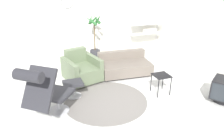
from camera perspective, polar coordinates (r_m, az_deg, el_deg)
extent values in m
plane|color=silver|center=(5.13, 0.08, -7.08)|extent=(12.00, 12.00, 0.00)
cube|color=silver|center=(7.51, -8.32, 13.93)|extent=(12.00, 0.06, 2.80)
cylinder|color=black|center=(7.34, -11.65, 16.88)|extent=(0.38, 0.01, 0.38)
cylinder|color=white|center=(7.34, -11.64, 16.88)|extent=(0.36, 0.02, 0.36)
cube|color=black|center=(7.32, -11.66, 17.28)|extent=(0.01, 0.01, 0.11)
cylinder|color=slate|center=(4.99, -1.68, -7.96)|extent=(1.88, 1.88, 0.01)
cylinder|color=#BCBCC1|center=(4.78, -13.73, -10.18)|extent=(0.62, 0.62, 0.02)
cylinder|color=#BCBCC1|center=(4.68, -13.94, -8.29)|extent=(0.06, 0.06, 0.35)
cube|color=#2D2D33|center=(4.58, -14.20, -5.98)|extent=(0.80, 0.80, 0.06)
cube|color=#2D2D33|center=(4.06, -18.47, -4.60)|extent=(0.72, 0.71, 0.70)
cylinder|color=#2D2D33|center=(3.78, -20.97, -1.44)|extent=(0.51, 0.47, 0.20)
cylinder|color=#BCBCC1|center=(5.24, -9.94, -6.61)|extent=(0.36, 0.36, 0.02)
cylinder|color=#BCBCC1|center=(5.17, -10.05, -5.14)|extent=(0.05, 0.05, 0.29)
cube|color=#2D2D33|center=(5.09, -10.19, -3.43)|extent=(0.44, 0.38, 0.06)
cube|color=silver|center=(5.95, -7.70, -2.44)|extent=(0.83, 0.88, 0.06)
cube|color=#667556|center=(5.86, -7.81, -0.60)|extent=(0.78, 1.02, 0.36)
cube|color=#667556|center=(6.04, -9.55, 3.80)|extent=(0.61, 0.31, 0.39)
cube|color=#667556|center=(5.97, -4.86, 1.09)|extent=(0.33, 0.91, 0.57)
cube|color=#667556|center=(5.69, -11.01, -0.41)|extent=(0.33, 0.91, 0.57)
cube|color=black|center=(6.32, 3.36, -0.72)|extent=(1.31, 0.83, 0.05)
cube|color=#70665B|center=(6.25, 3.39, 0.74)|extent=(1.46, 0.97, 0.30)
cube|color=#70665B|center=(6.45, 2.48, 4.05)|extent=(1.41, 0.30, 0.24)
cube|color=black|center=(5.21, 12.81, -1.37)|extent=(0.37, 0.37, 0.02)
cylinder|color=black|center=(5.11, 11.98, -4.80)|extent=(0.02, 0.02, 0.46)
cylinder|color=black|center=(5.28, 15.05, -4.16)|extent=(0.02, 0.02, 0.46)
cylinder|color=black|center=(5.36, 10.16, -3.26)|extent=(0.02, 0.02, 0.46)
cylinder|color=black|center=(5.52, 13.15, -2.70)|extent=(0.02, 0.02, 0.46)
cylinder|color=black|center=(5.53, 26.91, -6.86)|extent=(0.38, 0.38, 0.10)
cube|color=#282D33|center=(5.17, 26.93, -5.50)|extent=(0.27, 0.38, 0.38)
cylinder|color=#333338|center=(7.41, -4.42, 4.06)|extent=(0.34, 0.34, 0.32)
cylinder|color=#382819|center=(7.36, -4.46, 5.16)|extent=(0.31, 0.31, 0.02)
cylinder|color=brown|center=(7.23, -4.57, 8.62)|extent=(0.04, 0.04, 0.90)
cone|color=#2D6B33|center=(7.17, -3.59, 13.22)|extent=(0.16, 0.38, 0.33)
cone|color=#2D6B33|center=(7.23, -4.54, 13.16)|extent=(0.32, 0.23, 0.29)
cone|color=#2D6B33|center=(7.15, -5.58, 13.05)|extent=(0.25, 0.30, 0.30)
cone|color=#2D6B33|center=(6.95, -5.53, 12.68)|extent=(0.38, 0.38, 0.30)
cone|color=#2D6B33|center=(7.02, -4.07, 13.09)|extent=(0.33, 0.22, 0.34)
cylinder|color=#BCBCC1|center=(8.01, 4.86, 10.34)|extent=(0.03, 0.03, 1.61)
cylinder|color=#BCBCC1|center=(8.52, 11.66, 10.73)|extent=(0.03, 0.03, 1.61)
cube|color=silver|center=(8.18, 8.70, 9.40)|extent=(1.15, 0.28, 0.02)
cube|color=silver|center=(8.11, 8.85, 11.80)|extent=(1.15, 0.28, 0.02)
cube|color=beige|center=(8.23, 9.83, 10.04)|extent=(0.45, 0.24, 0.15)
cube|color=silver|center=(8.17, 10.01, 12.35)|extent=(0.30, 0.24, 0.13)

